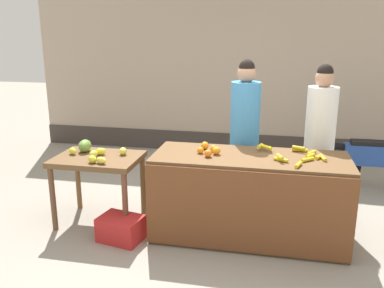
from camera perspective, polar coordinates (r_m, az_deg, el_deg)
ground_plane at (r=4.58m, az=3.05°, el=-12.23°), size 24.00×24.00×0.00m
market_wall_back at (r=7.26m, az=7.11°, el=9.86°), size 7.51×0.23×2.93m
fruit_stall_counter at (r=4.34m, az=7.96°, el=-7.41°), size 2.00×0.80×0.90m
side_table_wooden at (r=4.67m, az=-13.03°, el=-3.06°), size 0.93×0.69×0.79m
banana_bunch_pile at (r=4.24m, az=14.45°, el=-1.43°), size 0.70×0.62×0.07m
orange_pile at (r=4.24m, az=2.41°, el=-0.77°), size 0.25×0.36×0.08m
mango_papaya_pile at (r=4.71m, az=-13.97°, el=-0.81°), size 0.68×0.56×0.14m
vendor_woman_blue_shirt at (r=4.81m, az=7.36°, el=0.86°), size 0.34×0.34×1.83m
vendor_woman_white_shirt at (r=4.91m, az=17.42°, el=0.29°), size 0.34×0.34×1.79m
parked_motorcycle at (r=6.09m, az=24.09°, el=-2.36°), size 1.60×0.18×0.88m
produce_crate at (r=4.42m, az=-9.94°, el=-11.60°), size 0.49×0.40×0.26m
produce_sack at (r=5.14m, az=-2.50°, el=-6.05°), size 0.46×0.43×0.48m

